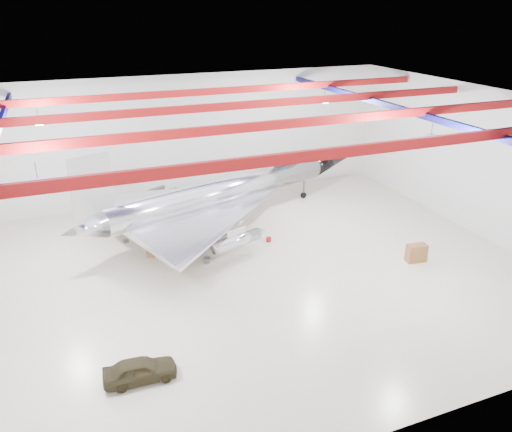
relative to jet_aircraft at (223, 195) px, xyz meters
name	(u,v)px	position (x,y,z in m)	size (l,w,h in m)	color
floor	(227,274)	(-2.42, -7.92, -2.50)	(40.00, 40.00, 0.00)	beige
wall_back	(171,140)	(-2.42, 7.08, 3.00)	(40.00, 40.00, 0.00)	silver
wall_right	(477,161)	(17.58, -7.92, 3.00)	(30.00, 30.00, 0.00)	silver
ceiling	(223,106)	(-2.42, -7.92, 8.50)	(40.00, 40.00, 0.00)	#0A0F38
ceiling_structure	(223,118)	(-2.42, -7.92, 7.82)	(39.50, 29.50, 1.08)	maroon
jet_aircraft	(223,195)	(0.00, 0.00, 0.00)	(27.17, 20.12, 7.63)	silver
jeep	(140,370)	(-9.41, -15.92, -1.92)	(1.38, 3.43, 1.17)	#332D19
desk	(416,253)	(10.30, -11.01, -1.88)	(1.37, 0.68, 1.25)	brown
crate_ply	(151,254)	(-6.60, -3.56, -2.29)	(0.60, 0.48, 0.42)	olive
toolbox_red	(185,219)	(-2.81, 1.82, -2.37)	(0.39, 0.31, 0.27)	#A81018
engine_drum	(207,260)	(-3.18, -5.91, -2.30)	(0.45, 0.45, 0.41)	#59595B
parts_bin	(234,233)	(-0.03, -2.42, -2.27)	(0.67, 0.54, 0.47)	olive
crate_small	(126,241)	(-7.91, -0.63, -2.39)	(0.33, 0.26, 0.23)	#59595B
tool_chest	(269,239)	(2.07, -4.40, -2.33)	(0.38, 0.38, 0.35)	#A81018
oil_barrel	(170,247)	(-5.08, -2.91, -2.32)	(0.53, 0.42, 0.37)	olive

